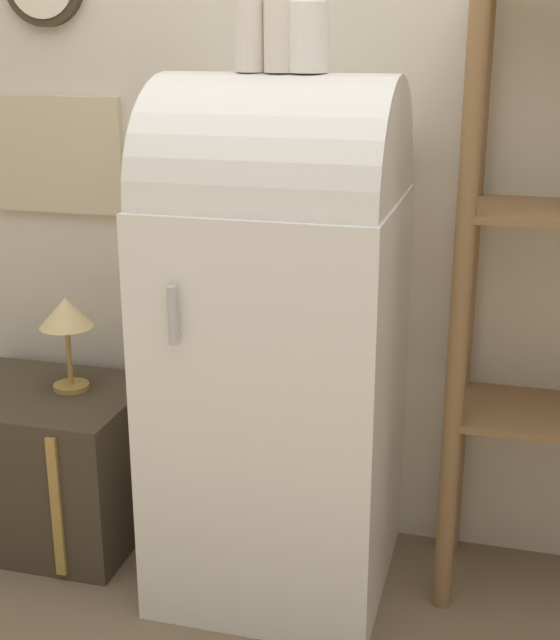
# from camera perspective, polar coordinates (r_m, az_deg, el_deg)

# --- Properties ---
(ground_plane) EXTENTS (12.00, 12.00, 0.00)m
(ground_plane) POSITION_cam_1_polar(r_m,az_deg,el_deg) (2.57, -1.51, -18.67)
(ground_plane) COLOR #7A664C
(wall_back) EXTENTS (7.00, 0.09, 2.70)m
(wall_back) POSITION_cam_1_polar(r_m,az_deg,el_deg) (2.63, 1.81, 13.94)
(wall_back) COLOR beige
(wall_back) RESTS_ON ground_plane
(refrigerator) EXTENTS (0.63, 0.66, 1.44)m
(refrigerator) POSITION_cam_1_polar(r_m,az_deg,el_deg) (2.42, -0.06, -0.85)
(refrigerator) COLOR white
(refrigerator) RESTS_ON ground_plane
(suitcase_trunk) EXTENTS (0.59, 0.49, 0.49)m
(suitcase_trunk) POSITION_cam_1_polar(r_m,az_deg,el_deg) (2.93, -14.67, -8.84)
(suitcase_trunk) COLOR #423828
(suitcase_trunk) RESTS_ON ground_plane
(vase_left) EXTENTS (0.08, 0.08, 0.30)m
(vase_left) POSITION_cam_1_polar(r_m,az_deg,el_deg) (2.31, -1.94, 18.99)
(vase_left) COLOR silver
(vase_left) RESTS_ON refrigerator
(vase_center) EXTENTS (0.08, 0.08, 0.26)m
(vase_center) POSITION_cam_1_polar(r_m,az_deg,el_deg) (2.28, -0.03, 18.63)
(vase_center) COLOR silver
(vase_center) RESTS_ON refrigerator
(vase_right) EXTENTS (0.10, 0.10, 0.25)m
(vase_right) POSITION_cam_1_polar(r_m,az_deg,el_deg) (2.27, 1.82, 18.49)
(vase_right) COLOR white
(vase_right) RESTS_ON refrigerator
(desk_lamp) EXTENTS (0.16, 0.16, 0.29)m
(desk_lamp) POSITION_cam_1_polar(r_m,az_deg,el_deg) (2.75, -13.52, 0.09)
(desk_lamp) COLOR #AD8942
(desk_lamp) RESTS_ON suitcase_trunk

